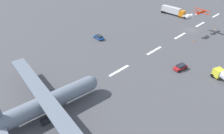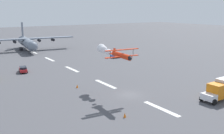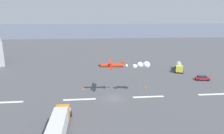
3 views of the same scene
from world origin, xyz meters
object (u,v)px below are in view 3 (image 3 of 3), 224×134
Objects in this scene: stunt_biplane_red at (131,65)px; traffic_cone_near at (83,88)px; fuel_tanker_truck at (179,67)px; airport_staff_sedan at (202,78)px; semi_truck_orange at (59,124)px; traffic_cone_far at (145,87)px.

traffic_cone_near is at bearing 156.68° from stunt_biplane_red.
traffic_cone_near is (-35.47, -17.04, -1.36)m from fuel_tanker_truck.
semi_truck_orange is at bearing -146.21° from airport_staff_sedan.
traffic_cone_far is at bearing 46.40° from semi_truck_orange.
traffic_cone_near is at bearing 177.83° from traffic_cone_far.
stunt_biplane_red is 1.50× the size of fuel_tanker_truck.
fuel_tanker_truck is 12.35m from airport_staff_sedan.
airport_staff_sedan is at bearing -77.34° from fuel_tanker_truck.
semi_truck_orange is at bearing -133.60° from traffic_cone_far.
stunt_biplane_red is 17.55× the size of traffic_cone_far.
semi_truck_orange is (-15.50, -17.20, -5.91)m from stunt_biplane_red.
semi_truck_orange reaches higher than fuel_tanker_truck.
traffic_cone_far is (-20.37, -5.69, -0.44)m from airport_staff_sedan.
airport_staff_sedan is (25.72, 10.39, -7.22)m from stunt_biplane_red.
stunt_biplane_red reaches higher than semi_truck_orange.
semi_truck_orange reaches higher than traffic_cone_far.
semi_truck_orange is 2.98× the size of airport_staff_sedan.
airport_staff_sedan is 6.17× the size of traffic_cone_near.
airport_staff_sedan is 38.50m from traffic_cone_near.
fuel_tanker_truck is 1.89× the size of airport_staff_sedan.
stunt_biplane_red is at bearing 47.98° from semi_truck_orange.
airport_staff_sedan is (41.22, 27.58, -1.30)m from semi_truck_orange.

